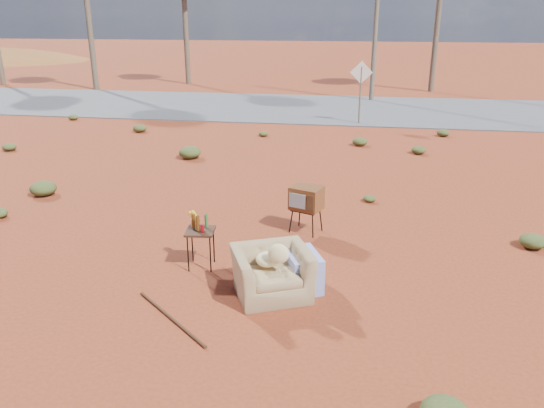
# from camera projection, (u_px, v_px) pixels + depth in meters

# --- Properties ---
(ground) EXTENTS (140.00, 140.00, 0.00)m
(ground) POSITION_uv_depth(u_px,v_px,m) (250.00, 277.00, 7.98)
(ground) COLOR maroon
(ground) RESTS_ON ground
(highway) EXTENTS (140.00, 7.00, 0.04)m
(highway) POSITION_uv_depth(u_px,v_px,m) (323.00, 108.00, 21.89)
(highway) COLOR #565659
(highway) RESTS_ON ground
(armchair) EXTENTS (1.35, 1.20, 0.91)m
(armchair) POSITION_uv_depth(u_px,v_px,m) (278.00, 266.00, 7.38)
(armchair) COLOR #957951
(armchair) RESTS_ON ground
(tv_unit) EXTENTS (0.64, 0.59, 0.85)m
(tv_unit) POSITION_uv_depth(u_px,v_px,m) (306.00, 199.00, 9.41)
(tv_unit) COLOR black
(tv_unit) RESTS_ON ground
(side_table) EXTENTS (0.47, 0.47, 0.88)m
(side_table) POSITION_uv_depth(u_px,v_px,m) (199.00, 228.00, 8.11)
(side_table) COLOR #362013
(side_table) RESTS_ON ground
(rusty_bar) EXTENTS (1.28, 1.13, 0.04)m
(rusty_bar) POSITION_uv_depth(u_px,v_px,m) (171.00, 318.00, 6.87)
(rusty_bar) COLOR #492413
(rusty_bar) RESTS_ON ground
(road_sign) EXTENTS (0.78, 0.06, 2.19)m
(road_sign) POSITION_uv_depth(u_px,v_px,m) (361.00, 81.00, 18.38)
(road_sign) COLOR brown
(road_sign) RESTS_ON ground
(utility_pole_center) EXTENTS (1.40, 0.20, 8.00)m
(utility_pole_center) POSITION_uv_depth(u_px,v_px,m) (377.00, 3.00, 22.50)
(utility_pole_center) COLOR brown
(utility_pole_center) RESTS_ON ground
(scrub_patch) EXTENTS (17.49, 8.07, 0.33)m
(scrub_patch) POSITION_uv_depth(u_px,v_px,m) (253.00, 180.00, 12.15)
(scrub_patch) COLOR #465023
(scrub_patch) RESTS_ON ground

